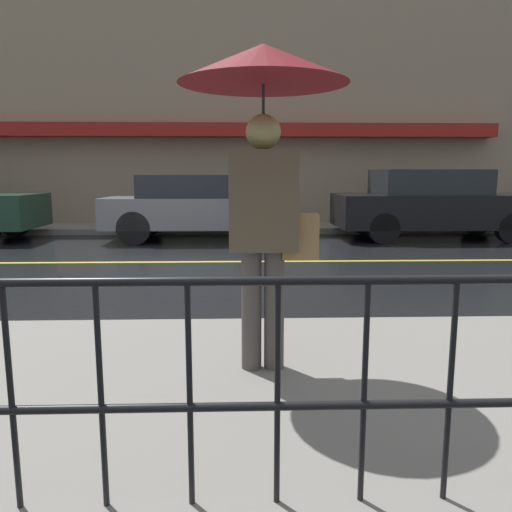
# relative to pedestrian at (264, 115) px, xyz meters

# --- Properties ---
(ground_plane) EXTENTS (80.00, 80.00, 0.00)m
(ground_plane) POSITION_rel_pedestrian_xyz_m (-1.73, 4.99, -1.83)
(ground_plane) COLOR black
(sidewalk_far) EXTENTS (28.00, 1.76, 0.14)m
(sidewalk_far) POSITION_rel_pedestrian_xyz_m (-1.73, 9.69, -1.76)
(sidewalk_far) COLOR gray
(sidewalk_far) RESTS_ON ground_plane
(lane_marking) EXTENTS (25.20, 0.12, 0.01)m
(lane_marking) POSITION_rel_pedestrian_xyz_m (-1.73, 4.99, -1.82)
(lane_marking) COLOR gold
(lane_marking) RESTS_ON ground_plane
(building_storefront) EXTENTS (28.00, 0.85, 6.50)m
(building_storefront) POSITION_rel_pedestrian_xyz_m (-1.73, 10.69, 1.39)
(building_storefront) COLOR gray
(building_storefront) RESTS_ON ground_plane
(pedestrian) EXTENTS (1.08, 1.08, 2.12)m
(pedestrian) POSITION_rel_pedestrian_xyz_m (0.00, 0.00, 0.00)
(pedestrian) COLOR #4C4742
(pedestrian) RESTS_ON sidewalk_near
(car_grey) EXTENTS (3.91, 1.79, 1.44)m
(car_grey) POSITION_rel_pedestrian_xyz_m (-1.17, 7.86, -1.08)
(car_grey) COLOR slate
(car_grey) RESTS_ON ground_plane
(car_black) EXTENTS (4.41, 1.79, 1.55)m
(car_black) POSITION_rel_pedestrian_xyz_m (4.19, 7.86, -1.04)
(car_black) COLOR black
(car_black) RESTS_ON ground_plane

